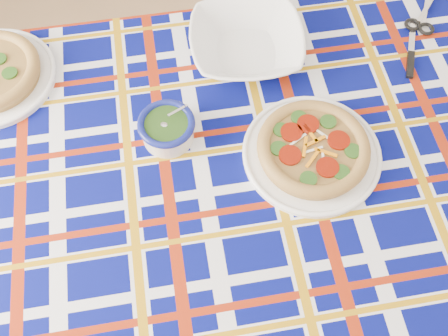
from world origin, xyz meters
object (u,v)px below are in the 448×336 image
(main_focaccia_plate, at_px, (313,148))
(serving_bowl, at_px, (246,44))
(dining_table, at_px, (236,183))
(pesto_bowl, at_px, (167,128))

(main_focaccia_plate, relative_size, serving_bowl, 1.14)
(main_focaccia_plate, distance_m, serving_bowl, 0.37)
(dining_table, height_order, pesto_bowl, pesto_bowl)
(main_focaccia_plate, xyz_separation_m, serving_bowl, (-0.24, 0.28, 0.00))
(dining_table, xyz_separation_m, pesto_bowl, (-0.19, 0.04, 0.13))
(main_focaccia_plate, distance_m, pesto_bowl, 0.37)
(dining_table, relative_size, main_focaccia_plate, 5.72)
(dining_table, height_order, serving_bowl, serving_bowl)
(serving_bowl, bearing_deg, dining_table, -79.19)
(pesto_bowl, bearing_deg, dining_table, -11.79)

